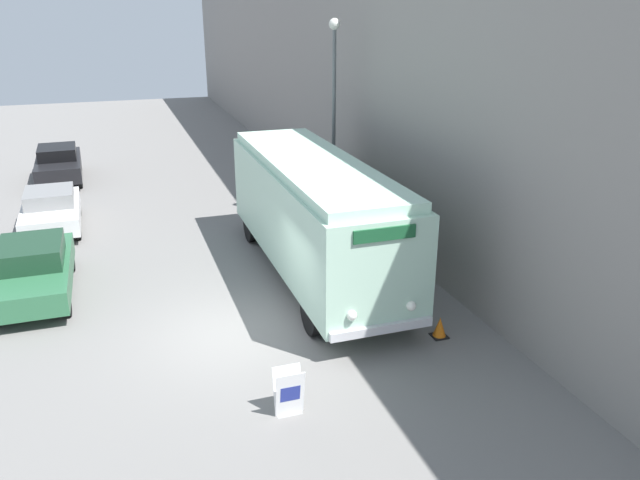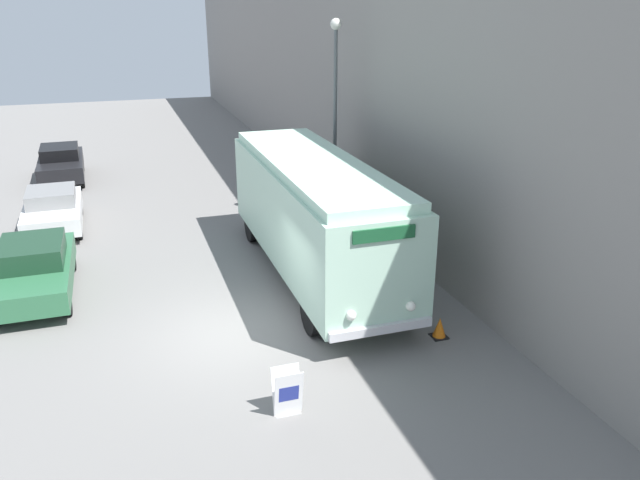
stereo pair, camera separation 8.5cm
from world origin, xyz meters
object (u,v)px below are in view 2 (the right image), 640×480
object	(u,v)px
traffic_cone	(440,328)
parked_car_mid	(53,209)
sign_board	(288,393)
streetlamp	(335,97)
vintage_bus	(314,211)
parked_car_near	(34,269)
parked_car_far	(61,163)

from	to	relation	value
traffic_cone	parked_car_mid	bearing A→B (deg)	129.43
sign_board	parked_car_mid	world-z (taller)	parked_car_mid
streetlamp	traffic_cone	bearing A→B (deg)	-92.69
parked_car_mid	vintage_bus	bearing A→B (deg)	-42.97
vintage_bus	parked_car_mid	world-z (taller)	vintage_bus
parked_car_near	parked_car_far	distance (m)	12.00
parked_car_near	streetlamp	bearing A→B (deg)	17.45
vintage_bus	traffic_cone	world-z (taller)	vintage_bus
vintage_bus	streetlamp	bearing A→B (deg)	63.26
parked_car_far	sign_board	bearing A→B (deg)	-77.40
streetlamp	parked_car_far	bearing A→B (deg)	135.71
vintage_bus	parked_car_near	xyz separation A→B (m)	(-7.33, 1.06, -1.15)
vintage_bus	parked_car_near	size ratio (longest dim) A/B	2.15
sign_board	traffic_cone	world-z (taller)	sign_board
parked_car_far	streetlamp	bearing A→B (deg)	-45.93
sign_board	streetlamp	size ratio (longest dim) A/B	0.14
streetlamp	traffic_cone	xyz separation A→B (m)	(-0.39, -8.29, -4.12)
sign_board	parked_car_near	world-z (taller)	parked_car_near
streetlamp	traffic_cone	size ratio (longest dim) A/B	13.85
parked_car_near	parked_car_mid	size ratio (longest dim) A/B	1.06
sign_board	traffic_cone	distance (m)	4.41
streetlamp	parked_car_far	xyz separation A→B (m)	(-9.29, 9.07, -3.60)
vintage_bus	parked_car_near	bearing A→B (deg)	171.77
streetlamp	parked_car_mid	distance (m)	10.23
streetlamp	traffic_cone	distance (m)	9.26
vintage_bus	traffic_cone	distance (m)	4.88
parked_car_near	traffic_cone	world-z (taller)	parked_car_near
vintage_bus	sign_board	size ratio (longest dim) A/B	9.79
sign_board	traffic_cone	bearing A→B (deg)	22.30
sign_board	streetlamp	world-z (taller)	streetlamp
streetlamp	parked_car_near	distance (m)	10.44
parked_car_near	parked_car_far	world-z (taller)	parked_car_far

